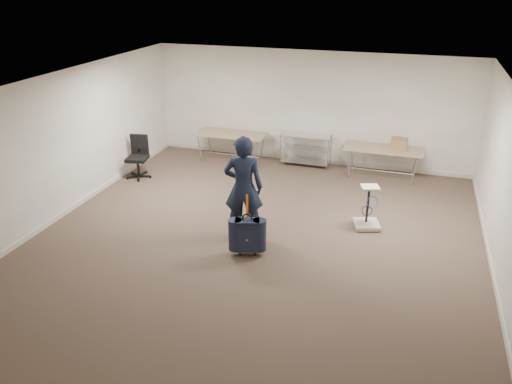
% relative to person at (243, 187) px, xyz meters
% --- Properties ---
extents(ground, '(9.00, 9.00, 0.00)m').
position_rel_person_xyz_m(ground, '(0.28, -0.26, -0.96)').
color(ground, '#3F3026').
rests_on(ground, ground).
extents(room_shell, '(8.00, 9.00, 9.00)m').
position_rel_person_xyz_m(room_shell, '(0.28, 1.13, -0.91)').
color(room_shell, beige).
rests_on(room_shell, ground).
extents(folding_table_left, '(1.80, 0.75, 0.73)m').
position_rel_person_xyz_m(folding_table_left, '(-1.62, 3.69, -0.29)').
color(folding_table_left, '#9A805E').
rests_on(folding_table_left, ground).
extents(folding_table_right, '(1.80, 0.75, 0.73)m').
position_rel_person_xyz_m(folding_table_right, '(2.18, 3.69, -0.29)').
color(folding_table_right, '#9A805E').
rests_on(folding_table_right, ground).
extents(wire_shelf, '(1.22, 0.47, 0.80)m').
position_rel_person_xyz_m(wire_shelf, '(0.28, 3.94, -0.52)').
color(wire_shelf, silver).
rests_on(wire_shelf, ground).
extents(person, '(0.79, 0.60, 1.93)m').
position_rel_person_xyz_m(person, '(0.00, 0.00, 0.00)').
color(person, black).
rests_on(person, ground).
extents(suitcase, '(0.47, 0.35, 1.14)m').
position_rel_person_xyz_m(suitcase, '(0.29, -0.66, -0.58)').
color(suitcase, black).
rests_on(suitcase, ground).
extents(office_chair, '(0.61, 0.61, 1.00)m').
position_rel_person_xyz_m(office_chair, '(-3.32, 1.96, -0.66)').
color(office_chair, black).
rests_on(office_chair, ground).
extents(equipment_cart, '(0.58, 0.58, 0.85)m').
position_rel_person_xyz_m(equipment_cart, '(2.14, 1.01, -0.74)').
color(equipment_cart, '#EFE3CD').
rests_on(equipment_cart, ground).
extents(cardboard_box, '(0.38, 0.29, 0.27)m').
position_rel_person_xyz_m(cardboard_box, '(2.52, 3.69, -0.10)').
color(cardboard_box, '#A4854C').
rests_on(cardboard_box, folding_table_right).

